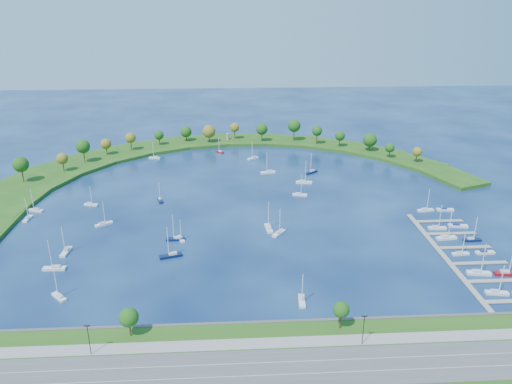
{
  "coord_description": "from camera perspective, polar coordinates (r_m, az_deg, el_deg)",
  "views": [
    {
      "loc": [
        -8.64,
        -233.27,
        98.15
      ],
      "look_at": [
        5.0,
        5.0,
        4.0
      ],
      "focal_mm": 34.49,
      "sensor_mm": 36.0,
      "label": 1
    }
  ],
  "objects": [
    {
      "name": "ground",
      "position": [
        253.22,
        -1.07,
        -1.28
      ],
      "size": [
        700.0,
        700.0,
        0.0
      ],
      "primitive_type": "plane",
      "color": "#07163D",
      "rests_on": "ground"
    },
    {
      "name": "south_shoreline",
      "position": [
        147.3,
        0.97,
        -19.74
      ],
      "size": [
        420.0,
        43.1,
        11.6
      ],
      "color": "#224E14",
      "rests_on": "ground"
    },
    {
      "name": "breakwater",
      "position": [
        300.63,
        -10.31,
        2.31
      ],
      "size": [
        286.74,
        247.64,
        2.0
      ],
      "color": "#224E14",
      "rests_on": "ground"
    },
    {
      "name": "breakwater_trees",
      "position": [
        333.1,
        -3.92,
        6.25
      ],
      "size": [
        240.27,
        92.24,
        15.85
      ],
      "color": "#382314",
      "rests_on": "breakwater"
    },
    {
      "name": "harbor_tower",
      "position": [
        361.26,
        -3.31,
        6.44
      ],
      "size": [
        2.6,
        2.6,
        4.59
      ],
      "color": "gray",
      "rests_on": "breakwater"
    },
    {
      "name": "dock_system",
      "position": [
        219.24,
        22.68,
        -6.78
      ],
      "size": [
        24.28,
        82.0,
        1.6
      ],
      "color": "gray",
      "rests_on": "ground"
    },
    {
      "name": "moored_boat_0",
      "position": [
        204.47,
        -9.84,
        -7.2
      ],
      "size": [
        9.46,
        5.03,
        13.4
      ],
      "rotation": [
        0.0,
        0.0,
        3.43
      ],
      "color": "#09163C",
      "rests_on": "ground"
    },
    {
      "name": "moored_boat_1",
      "position": [
        263.56,
        -18.59,
        -1.32
      ],
      "size": [
        7.46,
        3.74,
        10.56
      ],
      "rotation": [
        0.0,
        0.0,
        6.03
      ],
      "color": "white",
      "rests_on": "ground"
    },
    {
      "name": "moored_boat_2",
      "position": [
        298.36,
        6.45,
        2.37
      ],
      "size": [
        8.3,
        7.12,
        12.64
      ],
      "rotation": [
        0.0,
        0.0,
        3.79
      ],
      "color": "#09163C",
      "rests_on": "ground"
    },
    {
      "name": "moored_boat_3",
      "position": [
        330.63,
        -11.68,
        3.96
      ],
      "size": [
        7.77,
        3.48,
        11.04
      ],
      "rotation": [
        0.0,
        0.0,
        2.95
      ],
      "color": "white",
      "rests_on": "ground"
    },
    {
      "name": "moored_boat_4",
      "position": [
        224.25,
        1.49,
        -4.17
      ],
      "size": [
        3.52,
        9.3,
        13.34
      ],
      "rotation": [
        0.0,
        0.0,
        1.68
      ],
      "color": "white",
      "rests_on": "ground"
    },
    {
      "name": "moored_boat_5",
      "position": [
        189.27,
        -21.88,
        -11.15
      ],
      "size": [
        6.65,
        6.76,
        10.89
      ],
      "rotation": [
        0.0,
        0.0,
        2.34
      ],
      "color": "white",
      "rests_on": "ground"
    },
    {
      "name": "moored_boat_6",
      "position": [
        217.58,
        -9.3,
        -5.33
      ],
      "size": [
        8.16,
        2.44,
        11.94
      ],
      "rotation": [
        0.0,
        0.0,
        3.16
      ],
      "color": "#09163C",
      "rests_on": "ground"
    },
    {
      "name": "moored_boat_7",
      "position": [
        220.11,
        2.66,
        -4.72
      ],
      "size": [
        6.85,
        7.83,
        12.01
      ],
      "rotation": [
        0.0,
        0.0,
        0.9
      ],
      "color": "white",
      "rests_on": "ground"
    },
    {
      "name": "moored_boat_8",
      "position": [
        259.84,
        -11.07,
        -0.88
      ],
      "size": [
        3.98,
        7.49,
        10.6
      ],
      "rotation": [
        0.0,
        0.0,
        5.0
      ],
      "color": "#09163C",
      "rests_on": "ground"
    },
    {
      "name": "moored_boat_9",
      "position": [
        217.55,
        -8.7,
        -5.31
      ],
      "size": [
        4.09,
        6.85,
        9.73
      ],
      "rotation": [
        0.0,
        0.0,
        5.08
      ],
      "color": "white",
      "rests_on": "ground"
    },
    {
      "name": "moored_boat_10",
      "position": [
        174.89,
        5.33,
        -12.37
      ],
      "size": [
        2.82,
        7.89,
        11.36
      ],
      "rotation": [
        0.0,
        0.0,
        4.63
      ],
      "color": "white",
      "rests_on": "ground"
    },
    {
      "name": "moored_boat_11",
      "position": [
        258.01,
        -24.95,
        -2.75
      ],
      "size": [
        2.64,
        7.57,
        10.93
      ],
      "rotation": [
        0.0,
        0.0,
        1.5
      ],
      "color": "white",
      "rests_on": "ground"
    },
    {
      "name": "moored_boat_12",
      "position": [
        208.03,
        -22.34,
        -8.11
      ],
      "size": [
        8.78,
        2.68,
        12.81
      ],
      "rotation": [
        0.0,
        0.0,
        3.11
      ],
      "color": "white",
      "rests_on": "ground"
    },
    {
      "name": "moored_boat_13",
      "position": [
        337.62,
        -4.24,
        4.72
      ],
      "size": [
        6.22,
        5.85,
        9.82
      ],
      "rotation": [
        0.0,
        0.0,
        2.41
      ],
      "color": "maroon",
      "rests_on": "ground"
    },
    {
      "name": "moored_boat_14",
      "position": [
        263.22,
        5.1,
        -0.25
      ],
      "size": [
        8.1,
        3.77,
        11.49
      ],
      "rotation": [
        0.0,
        0.0,
        6.07
      ],
      "color": "white",
      "rests_on": "ground"
    },
    {
      "name": "moored_boat_15",
      "position": [
        239.16,
        -17.24,
        -3.5
      ],
      "size": [
        7.92,
        6.55,
        11.91
      ],
      "rotation": [
        0.0,
        0.0,
        0.62
      ],
      "color": "white",
      "rests_on": "ground"
    },
    {
      "name": "moored_boat_16",
      "position": [
        322.86,
        -0.35,
        4.0
      ],
      "size": [
        7.77,
        6.45,
        11.71
      ],
      "rotation": [
        0.0,
        0.0,
        3.76
      ],
      "color": "white",
      "rests_on": "ground"
    },
    {
      "name": "moored_boat_17",
      "position": [
        296.12,
        1.41,
        2.36
      ],
      "size": [
        9.28,
        4.23,
        13.18
      ],
      "rotation": [
        0.0,
        0.0,
        3.34
      ],
      "color": "white",
      "rests_on": "ground"
    },
    {
      "name": "moored_boat_18",
      "position": [
        219.18,
        -21.17,
        -6.39
      ],
      "size": [
        3.05,
        8.62,
        12.44
      ],
      "rotation": [
        0.0,
        0.0,
        4.63
      ],
      "color": "white",
      "rests_on": "ground"
    },
    {
      "name": "moored_boat_19",
      "position": [
        281.09,
        5.56,
        1.19
      ],
      "size": [
        9.43,
        3.78,
        13.48
      ],
      "rotation": [
        0.0,
        0.0,
        -0.14
      ],
      "color": "white",
      "rests_on": "ground"
    },
    {
      "name": "moored_boat_20",
      "position": [
        266.39,
        -24.21,
        -1.88
      ],
      "size": [
        8.31,
        4.1,
        11.77
      ],
      "rotation": [
        0.0,
        0.0,
        2.9
      ],
      "color": "white",
      "rests_on": "ground"
    },
    {
      "name": "docked_boat_0",
      "position": [
        197.88,
        26.14,
        -10.37
      ],
      "size": [
        8.28,
        3.51,
        11.8
      ],
      "rotation": [
        0.0,
        0.0,
        -0.16
      ],
      "color": "white",
      "rests_on": "ground"
    },
    {
      "name": "docked_boat_2",
      "position": [
        207.9,
        24.41,
        -8.47
      ],
      "size": [
        9.2,
        3.91,
        13.11
      ],
      "rotation": [
        0.0,
        0.0,
        -0.16
      ],
      "color": "white",
      "rests_on": "ground"
    },
    {
      "name": "docked_boat_3",
      "position": [
        212.15,
        27.06,
        -8.33
      ],
      "size": [
        9.38,
        3.4,
        13.5
      ],
      "rotation": [
        0.0,
        0.0,
        -0.09
      ],
      "color": "maroon",
      "rests_on": "ground"
    },
    {
      "name": "docked_boat_4",
      "position": [
        219.93,
        22.64,
        -6.53
      ],
      "size": [
        7.2,
        2.62,
        10.36
      ],
      "rotation": [
        0.0,
        0.0,
        0.09
      ],
      "color": "white",
      "rests_on": "ground"
    },
    {
      "name": "docked_boat_5",
      "position": [
        225.03,
        25.0,
        -6.36
      ],
      "size": [
        7.73,
        2.25,
        1.57
      ],
      "rotation": [
        0.0,
        0.0,
        0.01
      ],
      "color": "white",
      "rests_on": "ground"
    },
    {
      "name": "docked_boat_6",
      "position": [
        231.18,
        21.2,
        -4.91
      ],
      "size": [
        9.09,
        3.31,
        13.07
      ],
      "rotation": [
        0.0,
        0.0,
        0.09
      ],
      "color": "white",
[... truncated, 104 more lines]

